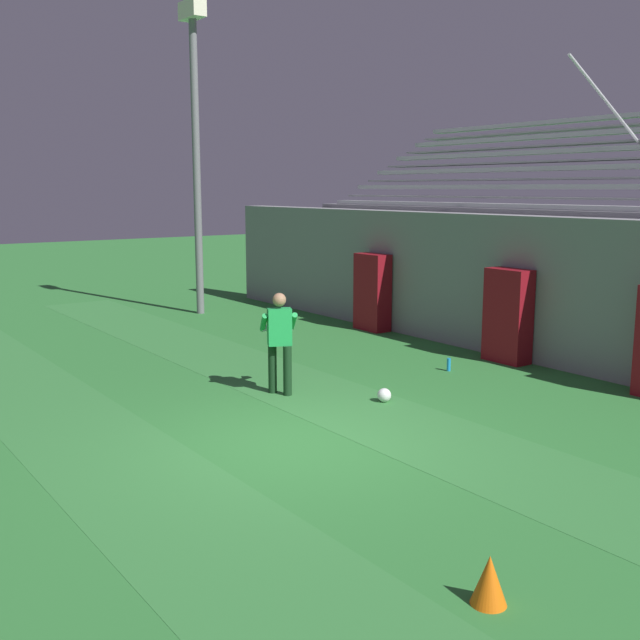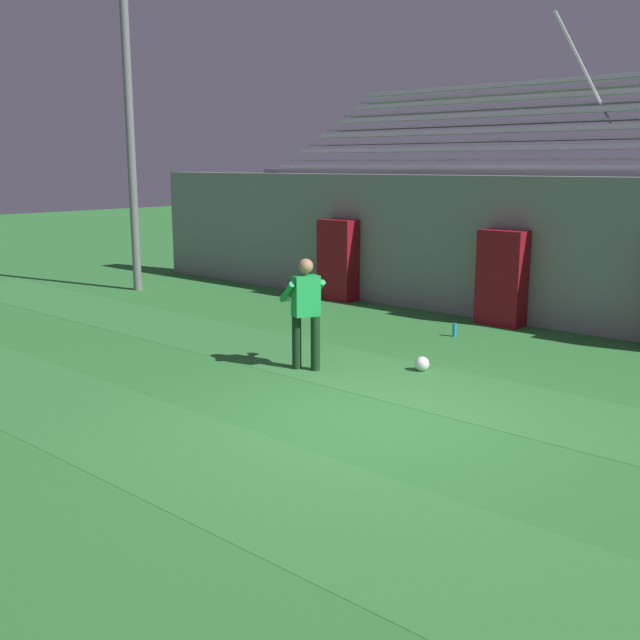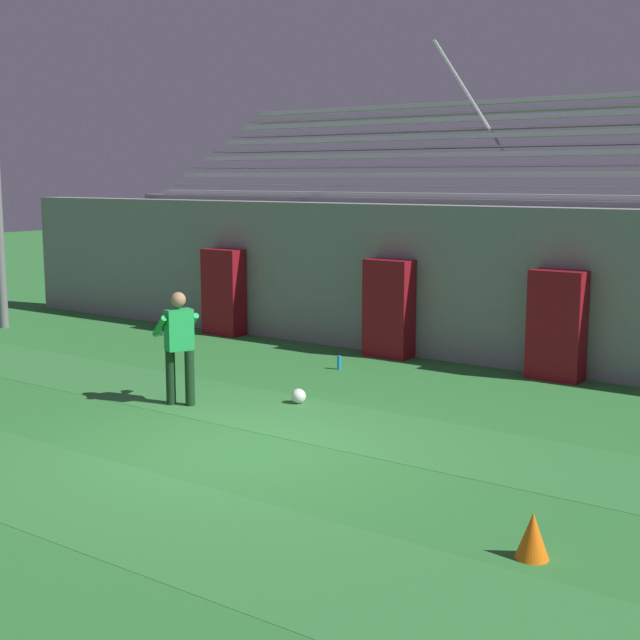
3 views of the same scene
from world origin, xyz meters
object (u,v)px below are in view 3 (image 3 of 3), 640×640
object	(u,v)px
padding_pillar_gate_right	(557,325)
padding_pillar_far_left	(224,292)
traffic_cone	(533,535)
padding_pillar_gate_left	(389,309)
water_bottle	(339,363)
goalkeeper	(179,341)
soccer_ball	(299,396)

from	to	relation	value
padding_pillar_gate_right	padding_pillar_far_left	bearing A→B (deg)	180.00
padding_pillar_far_left	traffic_cone	world-z (taller)	padding_pillar_far_left
padding_pillar_gate_left	water_bottle	distance (m)	1.65
goalkeeper	water_bottle	bearing A→B (deg)	81.29
soccer_ball	traffic_cone	distance (m)	5.83
goalkeeper	traffic_cone	size ratio (longest dim) A/B	3.98
goalkeeper	traffic_cone	world-z (taller)	goalkeeper
padding_pillar_gate_right	water_bottle	world-z (taller)	padding_pillar_gate_right
padding_pillar_gate_left	traffic_cone	world-z (taller)	padding_pillar_gate_left
padding_pillar_gate_left	soccer_ball	xyz separation A→B (m)	(0.74, -3.74, -0.79)
padding_pillar_far_left	goalkeeper	world-z (taller)	padding_pillar_far_left
traffic_cone	water_bottle	distance (m)	7.91
padding_pillar_gate_left	padding_pillar_gate_right	xyz separation A→B (m)	(3.21, 0.00, 0.00)
padding_pillar_far_left	soccer_ball	size ratio (longest dim) A/B	8.22
padding_pillar_gate_left	padding_pillar_far_left	distance (m)	4.07
goalkeeper	padding_pillar_gate_right	bearing A→B (deg)	51.41
goalkeeper	soccer_ball	xyz separation A→B (m)	(1.36, 1.07, -0.84)
padding_pillar_gate_left	water_bottle	xyz separation A→B (m)	(-0.11, -1.45, -0.78)
padding_pillar_gate_right	padding_pillar_far_left	xyz separation A→B (m)	(-7.29, 0.00, 0.00)
padding_pillar_far_left	goalkeeper	distance (m)	5.92
padding_pillar_gate_left	traffic_cone	bearing A→B (deg)	-50.44
padding_pillar_gate_left	padding_pillar_far_left	world-z (taller)	same
padding_pillar_far_left	traffic_cone	xyz separation A→B (m)	(9.73, -6.85, -0.69)
soccer_ball	padding_pillar_gate_left	bearing A→B (deg)	101.14
padding_pillar_gate_left	padding_pillar_gate_right	bearing A→B (deg)	0.00
padding_pillar_gate_left	goalkeeper	bearing A→B (deg)	-97.42
padding_pillar_gate_right	padding_pillar_far_left	world-z (taller)	same
water_bottle	goalkeeper	bearing A→B (deg)	-98.71
goalkeeper	soccer_ball	distance (m)	1.93
padding_pillar_far_left	water_bottle	distance (m)	4.29
padding_pillar_gate_left	soccer_ball	distance (m)	3.89
padding_pillar_far_left	water_bottle	size ratio (longest dim) A/B	7.53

